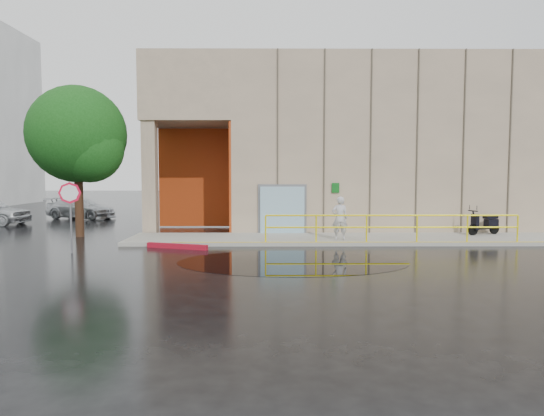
{
  "coord_description": "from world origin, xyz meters",
  "views": [
    {
      "loc": [
        -0.37,
        -14.92,
        2.75
      ],
      "look_at": [
        -0.26,
        3.0,
        1.44
      ],
      "focal_mm": 32.0,
      "sensor_mm": 36.0,
      "label": 1
    }
  ],
  "objects_px": {
    "stop_sign": "(70,201)",
    "tree_near": "(80,138)",
    "scooter": "(485,218)",
    "red_curb": "(177,246)",
    "person": "(340,218)",
    "car_c": "(81,208)"
  },
  "relations": [
    {
      "from": "stop_sign",
      "to": "tree_near",
      "type": "xyz_separation_m",
      "value": [
        -1.25,
        4.28,
        2.43
      ]
    },
    {
      "from": "scooter",
      "to": "tree_near",
      "type": "bearing_deg",
      "value": 157.26
    },
    {
      "from": "scooter",
      "to": "red_curb",
      "type": "xyz_separation_m",
      "value": [
        -12.4,
        -2.77,
        -0.78
      ]
    },
    {
      "from": "stop_sign",
      "to": "tree_near",
      "type": "bearing_deg",
      "value": 104.73
    },
    {
      "from": "scooter",
      "to": "tree_near",
      "type": "height_order",
      "value": "tree_near"
    },
    {
      "from": "person",
      "to": "scooter",
      "type": "distance_m",
      "value": 6.5
    },
    {
      "from": "red_curb",
      "to": "stop_sign",
      "type": "bearing_deg",
      "value": -164.34
    },
    {
      "from": "tree_near",
      "to": "scooter",
      "type": "bearing_deg",
      "value": -1.86
    },
    {
      "from": "red_curb",
      "to": "scooter",
      "type": "bearing_deg",
      "value": 12.58
    },
    {
      "from": "person",
      "to": "car_c",
      "type": "relative_size",
      "value": 0.39
    },
    {
      "from": "stop_sign",
      "to": "scooter",
      "type": "bearing_deg",
      "value": 11.69
    },
    {
      "from": "scooter",
      "to": "car_c",
      "type": "distance_m",
      "value": 22.17
    },
    {
      "from": "person",
      "to": "tree_near",
      "type": "xyz_separation_m",
      "value": [
        -10.76,
        2.1,
        3.22
      ]
    },
    {
      "from": "car_c",
      "to": "tree_near",
      "type": "distance_m",
      "value": 9.58
    },
    {
      "from": "scooter",
      "to": "stop_sign",
      "type": "height_order",
      "value": "stop_sign"
    },
    {
      "from": "car_c",
      "to": "stop_sign",
      "type": "bearing_deg",
      "value": -141.8
    },
    {
      "from": "scooter",
      "to": "car_c",
      "type": "height_order",
      "value": "scooter"
    },
    {
      "from": "tree_near",
      "to": "stop_sign",
      "type": "bearing_deg",
      "value": -73.7
    },
    {
      "from": "scooter",
      "to": "red_curb",
      "type": "distance_m",
      "value": 12.72
    },
    {
      "from": "car_c",
      "to": "tree_near",
      "type": "relative_size",
      "value": 0.66
    },
    {
      "from": "person",
      "to": "stop_sign",
      "type": "bearing_deg",
      "value": 13.66
    },
    {
      "from": "scooter",
      "to": "red_curb",
      "type": "height_order",
      "value": "scooter"
    }
  ]
}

